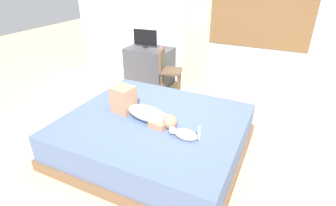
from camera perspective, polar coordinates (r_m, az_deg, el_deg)
The scene contains 10 objects.
ground_plane at distance 3.54m, azimuth -1.27°, elevation -10.10°, with size 16.00×16.00×0.00m, color tan.
back_wall_with_window at distance 5.03m, azimuth 11.49°, elevation 18.85°, with size 6.40×0.14×2.90m.
bed at distance 3.41m, azimuth -2.99°, elevation -6.89°, with size 2.21×1.95×0.47m.
person_lying at distance 3.27m, azimuth -5.88°, elevation -1.33°, with size 0.94×0.39×0.34m.
cat at distance 2.88m, azimuth 3.48°, elevation -6.67°, with size 0.36×0.11×0.21m.
desk at distance 5.40m, azimuth -3.98°, elevation 7.96°, with size 0.90×0.56×0.74m.
tv_monitor at distance 5.28m, azimuth -4.93°, elevation 13.73°, with size 0.48×0.10×0.35m.
cup at distance 5.01m, azimuth -1.51°, elevation 11.42°, with size 0.06×0.06×0.08m, color #B23D38.
chair_by_desk at distance 4.86m, azimuth -0.18°, elevation 7.52°, with size 0.47×0.47×0.86m.
curtain_left at distance 5.06m, azimuth 6.36°, elevation 17.88°, with size 0.44×0.06×2.67m, color #ADCC75.
Camera 1 is at (1.28, -2.50, 2.14)m, focal length 28.28 mm.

